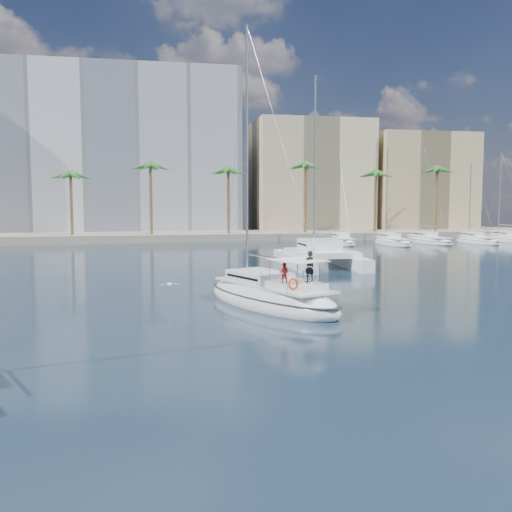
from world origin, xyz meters
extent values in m
plane|color=black|center=(0.00, 0.00, 0.00)|extent=(160.00, 160.00, 0.00)
cube|color=gray|center=(0.00, 61.00, 0.60)|extent=(120.00, 14.00, 1.20)
cube|color=silver|center=(-12.00, 73.00, 14.00)|extent=(42.00, 16.00, 28.00)
cube|color=#C7B98F|center=(22.00, 70.00, 10.00)|extent=(20.00, 14.00, 20.00)
cube|color=tan|center=(42.00, 68.00, 9.00)|extent=(18.00, 12.00, 18.00)
cylinder|color=brown|center=(0.00, 57.00, 5.25)|extent=(0.44, 0.44, 10.50)
sphere|color=#296425|center=(0.00, 57.00, 10.50)|extent=(3.60, 3.60, 3.60)
cylinder|color=brown|center=(34.00, 57.00, 5.25)|extent=(0.44, 0.44, 10.50)
sphere|color=#296425|center=(34.00, 57.00, 10.50)|extent=(3.60, 3.60, 3.60)
ellipsoid|color=white|center=(-0.26, 3.13, 0.35)|extent=(7.76, 11.90, 2.36)
ellipsoid|color=black|center=(-0.26, 3.13, 0.68)|extent=(7.83, 12.01, 0.18)
cube|color=silver|center=(-0.17, 2.93, 1.24)|extent=(5.69, 8.87, 0.12)
cube|color=white|center=(-0.68, 4.14, 1.60)|extent=(3.69, 4.38, 0.60)
cube|color=black|center=(-0.68, 4.14, 1.62)|extent=(3.54, 3.98, 0.14)
cylinder|color=#B7BABF|center=(-1.19, 5.35, 8.77)|extent=(0.15, 0.15, 14.93)
cylinder|color=#B7BABF|center=(-0.30, 3.23, 2.80)|extent=(1.89, 4.28, 0.11)
cube|color=white|center=(0.68, 0.91, 1.48)|extent=(3.10, 3.46, 0.36)
cube|color=white|center=(0.72, 0.81, 2.85)|extent=(3.10, 3.46, 0.04)
torus|color=silver|center=(1.10, -0.10, 2.15)|extent=(0.90, 0.42, 0.96)
torus|color=#FF510D|center=(-0.01, -1.04, 1.85)|extent=(0.66, 0.43, 0.64)
imported|color=black|center=(1.36, 0.75, 2.51)|extent=(0.72, 0.60, 1.70)
imported|color=maroon|center=(-0.05, 0.73, 2.21)|extent=(0.66, 0.60, 1.09)
cube|color=white|center=(6.24, 22.06, 0.55)|extent=(1.43, 12.18, 1.10)
cube|color=white|center=(11.11, 21.96, 0.55)|extent=(1.43, 12.18, 1.10)
cube|color=white|center=(8.66, 21.40, 1.30)|extent=(5.61, 6.79, 0.50)
cube|color=white|center=(8.67, 22.01, 2.00)|extent=(3.41, 3.71, 1.00)
cube|color=black|center=(8.67, 22.01, 2.05)|extent=(3.42, 3.22, 0.18)
cylinder|color=#B7BABF|center=(8.71, 23.83, 9.60)|extent=(0.18, 0.18, 16.21)
ellipsoid|color=silver|center=(-5.87, 5.33, 1.09)|extent=(0.24, 0.46, 0.22)
sphere|color=silver|center=(-5.87, 5.55, 1.11)|extent=(0.12, 0.12, 0.12)
cube|color=gray|center=(-6.20, 5.33, 1.12)|extent=(0.53, 0.19, 0.13)
cube|color=gray|center=(-5.54, 5.33, 1.12)|extent=(0.53, 0.19, 0.13)
camera|label=1|loc=(-7.39, -28.40, 5.97)|focal=40.00mm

